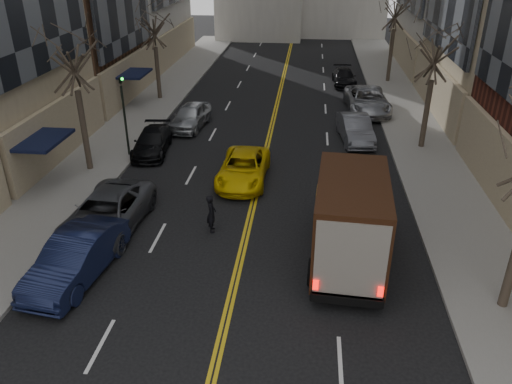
% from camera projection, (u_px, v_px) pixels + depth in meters
% --- Properties ---
extents(sidewalk_left, '(4.00, 66.00, 0.15)m').
position_uv_depth(sidewalk_left, '(131.00, 125.00, 32.04)').
color(sidewalk_left, slate).
rests_on(sidewalk_left, ground).
extents(sidewalk_right, '(4.00, 66.00, 0.15)m').
position_uv_depth(sidewalk_right, '(418.00, 135.00, 30.32)').
color(sidewalk_right, slate).
rests_on(sidewalk_right, ground).
extents(tree_lf_mid, '(3.20, 3.20, 8.91)m').
position_uv_depth(tree_lf_mid, '(69.00, 40.00, 22.86)').
color(tree_lf_mid, '#382D23').
rests_on(tree_lf_mid, sidewalk_left).
extents(tree_lf_far, '(3.20, 3.20, 8.12)m').
position_uv_depth(tree_lf_far, '(153.00, 15.00, 34.66)').
color(tree_lf_far, '#382D23').
rests_on(tree_lf_far, sidewalk_left).
extents(tree_rt_mid, '(3.20, 3.20, 8.32)m').
position_uv_depth(tree_rt_mid, '(438.00, 38.00, 25.82)').
color(tree_rt_mid, '#382D23').
rests_on(tree_rt_mid, sidewalk_right).
extents(traffic_signal, '(0.29, 0.26, 4.70)m').
position_uv_depth(traffic_signal, '(124.00, 107.00, 26.21)').
color(traffic_signal, black).
rests_on(traffic_signal, sidewalk_left).
extents(ups_truck, '(2.93, 6.51, 3.49)m').
position_uv_depth(ups_truck, '(350.00, 218.00, 17.86)').
color(ups_truck, black).
rests_on(ups_truck, ground).
extents(taxi, '(2.35, 4.94, 1.36)m').
position_uv_depth(taxi, '(243.00, 168.00, 24.44)').
color(taxi, yellow).
rests_on(taxi, ground).
extents(pedestrian, '(0.52, 0.67, 1.62)m').
position_uv_depth(pedestrian, '(211.00, 213.00, 20.12)').
color(pedestrian, black).
rests_on(pedestrian, ground).
extents(parked_lf_b, '(2.32, 5.04, 1.60)m').
position_uv_depth(parked_lf_b, '(76.00, 258.00, 17.33)').
color(parked_lf_b, '#101633').
rests_on(parked_lf_b, ground).
extents(parked_lf_c, '(2.82, 5.71, 1.56)m').
position_uv_depth(parked_lf_c, '(107.00, 213.00, 20.18)').
color(parked_lf_c, '#44454A').
rests_on(parked_lf_c, ground).
extents(parked_lf_d, '(2.22, 4.53, 1.27)m').
position_uv_depth(parked_lf_d, '(152.00, 142.00, 27.76)').
color(parked_lf_d, black).
rests_on(parked_lf_d, ground).
extents(parked_lf_e, '(2.24, 4.62, 1.52)m').
position_uv_depth(parked_lf_e, '(190.00, 116.00, 31.46)').
color(parked_lf_e, '#A9ADB1').
rests_on(parked_lf_e, ground).
extents(parked_rt_a, '(2.11, 4.71, 1.50)m').
position_uv_depth(parked_rt_a, '(355.00, 129.00, 29.35)').
color(parked_rt_a, '#55565E').
rests_on(parked_rt_a, ground).
extents(parked_rt_b, '(3.04, 6.04, 1.64)m').
position_uv_depth(parked_rt_b, '(367.00, 100.00, 34.36)').
color(parked_rt_b, '#A0A2A8').
rests_on(parked_rt_b, ground).
extents(parked_rt_c, '(1.96, 4.44, 1.27)m').
position_uv_depth(parked_rt_c, '(344.00, 77.00, 40.89)').
color(parked_rt_c, black).
rests_on(parked_rt_c, ground).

